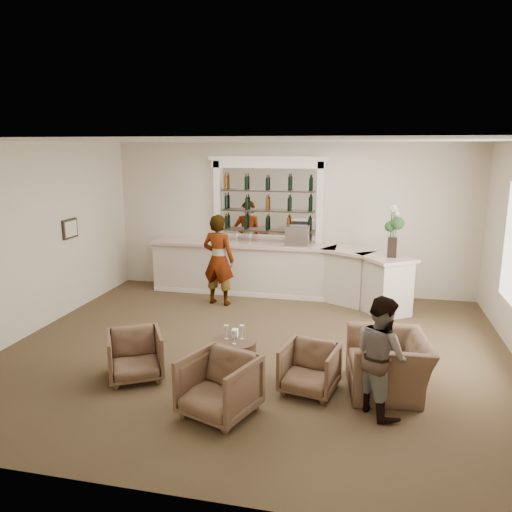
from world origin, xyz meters
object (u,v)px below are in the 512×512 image
at_px(armchair_left, 135,355).
at_px(armchair_center, 219,386).
at_px(cocktail_table, 234,357).
at_px(armchair_far, 388,364).
at_px(sommelier, 218,260).
at_px(bar_counter, 279,271).
at_px(guest, 381,355).
at_px(espresso_machine, 297,236).
at_px(armchair_right, 310,369).
at_px(flower_vase, 393,228).

xyz_separation_m(armchair_left, armchair_center, (1.44, -0.68, 0.03)).
distance_m(cocktail_table, armchair_far, 2.15).
xyz_separation_m(cocktail_table, sommelier, (-1.15, 3.06, 0.69)).
xyz_separation_m(bar_counter, guest, (2.06, -4.50, 0.17)).
bearing_deg(armchair_left, guest, -33.12).
relative_size(sommelier, guest, 1.26).
xyz_separation_m(sommelier, espresso_machine, (1.50, 0.81, 0.41)).
xyz_separation_m(cocktail_table, espresso_machine, (0.35, 3.87, 1.10)).
relative_size(sommelier, armchair_left, 2.49).
bearing_deg(armchair_right, flower_vase, 83.44).
distance_m(armchair_far, espresso_machine, 4.42).
height_order(cocktail_table, armchair_right, armchair_right).
relative_size(cocktail_table, guest, 0.44).
relative_size(guest, armchair_center, 1.79).
bearing_deg(bar_counter, armchair_center, -88.13).
bearing_deg(armchair_left, bar_counter, 43.51).
distance_m(armchair_right, espresso_machine, 4.37).
distance_m(cocktail_table, armchair_right, 1.17).
distance_m(bar_counter, sommelier, 1.42).
relative_size(bar_counter, sommelier, 3.04).
relative_size(bar_counter, guest, 3.84).
distance_m(cocktail_table, armchair_center, 1.16).
xyz_separation_m(armchair_left, armchair_far, (3.47, 0.42, 0.03)).
relative_size(sommelier, espresso_machine, 3.90).
relative_size(sommelier, armchair_right, 2.62).
xyz_separation_m(armchair_left, armchair_right, (2.45, 0.15, -0.02)).
bearing_deg(cocktail_table, armchair_far, -1.17).
bearing_deg(armchair_right, espresso_machine, 111.96).
bearing_deg(espresso_machine, cocktail_table, -97.10).
bearing_deg(cocktail_table, espresso_machine, 84.83).
distance_m(sommelier, espresso_machine, 1.76).
relative_size(armchair_far, flower_vase, 1.17).
height_order(bar_counter, guest, guest).
bearing_deg(flower_vase, bar_counter, 164.27).
height_order(guest, flower_vase, flower_vase).
xyz_separation_m(armchair_center, flower_vase, (2.15, 4.35, 1.32)).
bearing_deg(armchair_left, armchair_center, -55.25).
xyz_separation_m(bar_counter, cocktail_table, (0.04, -3.85, -0.32)).
bearing_deg(armchair_far, bar_counter, -158.08).
relative_size(cocktail_table, armchair_right, 0.91).
bearing_deg(armchair_far, espresso_machine, -162.72).
bearing_deg(sommelier, bar_counter, -133.92).
distance_m(guest, flower_vase, 3.97).
height_order(sommelier, flower_vase, flower_vase).
bearing_deg(armchair_center, sommelier, 127.25).
height_order(armchair_far, flower_vase, flower_vase).
relative_size(cocktail_table, flower_vase, 0.65).
bearing_deg(armchair_far, flower_vase, 170.48).
xyz_separation_m(sommelier, armchair_right, (2.28, -3.37, -0.61)).
xyz_separation_m(bar_counter, armchair_left, (-1.28, -4.32, -0.23)).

